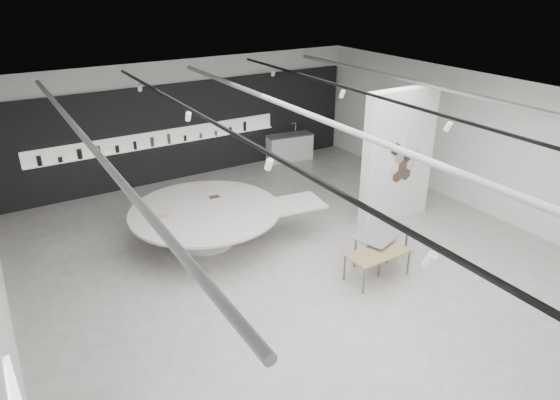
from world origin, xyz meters
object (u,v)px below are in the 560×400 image
display_island (209,221)px  sample_table_wood (378,254)px  partition_column (398,157)px  sample_table_stone (383,235)px  kitchen_counter (289,147)px

display_island → sample_table_wood: display_island is taller
partition_column → sample_table_wood: (-2.38, -2.03, -1.19)m
partition_column → sample_table_stone: partition_column is taller
kitchen_counter → sample_table_stone: bearing=-97.2°
display_island → sample_table_wood: bearing=-45.2°
sample_table_wood → sample_table_stone: 0.82m
sample_table_wood → kitchen_counter: 7.94m
kitchen_counter → partition_column: bearing=-83.4°
partition_column → display_island: (-4.88, 1.36, -1.18)m
display_island → sample_table_stone: bearing=-34.1°
sample_table_wood → sample_table_stone: size_ratio=0.89×
partition_column → sample_table_stone: 2.58m
sample_table_stone → kitchen_counter: (1.88, 7.01, -0.20)m
sample_table_stone → partition_column: bearing=40.3°
partition_column → kitchen_counter: 5.67m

